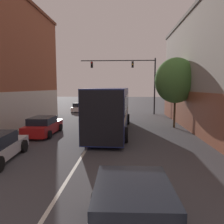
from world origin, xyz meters
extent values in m
cube|color=silver|center=(0.00, 16.64, 0.00)|extent=(0.14, 45.28, 0.01)
cube|color=beige|center=(-6.55, 17.11, 1.60)|extent=(0.24, 21.22, 3.20)
cube|color=#995138|center=(7.55, 17.62, 1.60)|extent=(0.24, 23.42, 3.20)
cube|color=navy|center=(1.10, 17.63, 1.85)|extent=(2.89, 11.21, 3.24)
cube|color=black|center=(1.10, 17.63, 2.43)|extent=(2.93, 10.99, 1.04)
cube|color=beige|center=(1.10, 17.63, 1.59)|extent=(2.92, 11.10, 0.32)
cube|color=black|center=(0.91, 12.09, 1.85)|extent=(2.46, 0.14, 3.11)
cylinder|color=black|center=(-0.06, 21.12, 0.50)|extent=(0.33, 1.01, 1.00)
cylinder|color=black|center=(2.50, 21.03, 0.50)|extent=(0.33, 1.01, 1.00)
cylinder|color=black|center=(-0.30, 14.22, 0.50)|extent=(0.33, 1.01, 1.00)
cylinder|color=black|center=(2.27, 14.14, 0.50)|extent=(0.33, 1.01, 1.00)
cube|color=black|center=(2.39, 4.93, 1.19)|extent=(1.75, 2.26, 0.52)
cylinder|color=black|center=(1.41, 5.97, 0.34)|extent=(0.24, 0.68, 0.67)
cylinder|color=black|center=(3.32, 6.02, 0.34)|extent=(0.24, 0.68, 0.67)
cylinder|color=black|center=(-3.34, 11.73, 0.34)|extent=(0.28, 0.70, 0.68)
cube|color=silver|center=(-4.36, 31.82, 0.45)|extent=(1.83, 4.18, 0.58)
cube|color=black|center=(-4.36, 31.61, 1.01)|extent=(1.65, 2.19, 0.54)
cylinder|color=black|center=(-5.29, 33.09, 0.29)|extent=(0.23, 0.58, 0.58)
cylinder|color=black|center=(-3.47, 33.12, 0.29)|extent=(0.23, 0.58, 0.58)
cylinder|color=black|center=(-5.25, 30.51, 0.29)|extent=(0.23, 0.58, 0.58)
cylinder|color=black|center=(-3.43, 30.54, 0.29)|extent=(0.23, 0.58, 0.58)
cube|color=red|center=(-3.89, 16.16, 0.52)|extent=(1.72, 4.30, 0.71)
cube|color=black|center=(-3.89, 15.94, 1.12)|extent=(1.58, 2.24, 0.50)
cylinder|color=black|center=(-4.78, 17.48, 0.30)|extent=(0.22, 0.59, 0.59)
cylinder|color=black|center=(-3.02, 17.49, 0.30)|extent=(0.22, 0.59, 0.59)
cylinder|color=black|center=(-4.76, 14.82, 0.30)|extent=(0.22, 0.59, 0.59)
cylinder|color=black|center=(-3.00, 14.83, 0.30)|extent=(0.22, 0.59, 0.59)
cylinder|color=black|center=(6.09, 29.28, 3.65)|extent=(0.18, 0.18, 7.30)
cylinder|color=black|center=(1.23, 29.28, 7.00)|extent=(9.71, 0.12, 0.12)
cube|color=black|center=(3.18, 29.28, 6.48)|extent=(0.28, 0.24, 0.80)
sphere|color=black|center=(3.18, 29.13, 6.72)|extent=(0.18, 0.18, 0.18)
sphere|color=orange|center=(3.18, 29.13, 6.48)|extent=(0.18, 0.18, 0.18)
sphere|color=black|center=(3.18, 29.13, 6.23)|extent=(0.18, 0.18, 0.18)
cube|color=black|center=(-2.16, 29.28, 6.48)|extent=(0.28, 0.24, 0.80)
sphere|color=red|center=(-2.16, 29.13, 6.72)|extent=(0.18, 0.18, 0.18)
sphere|color=black|center=(-2.16, 29.13, 6.48)|extent=(0.18, 0.18, 0.18)
sphere|color=black|center=(-2.16, 29.13, 6.23)|extent=(0.18, 0.18, 0.18)
cylinder|color=#4C3823|center=(6.57, 19.66, 1.31)|extent=(0.18, 0.18, 2.62)
ellipsoid|color=#4C843D|center=(6.57, 19.66, 4.13)|extent=(3.56, 3.20, 3.91)
camera|label=1|loc=(2.20, 0.32, 3.57)|focal=35.00mm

